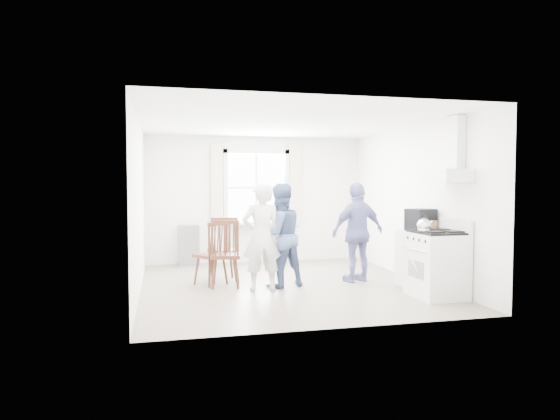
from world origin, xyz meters
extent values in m
cube|color=gray|center=(0.00, 0.00, -0.01)|extent=(4.62, 5.12, 0.02)
cube|color=white|center=(0.00, 2.52, 1.30)|extent=(4.62, 0.04, 2.64)
cube|color=white|center=(0.00, -2.52, 1.30)|extent=(4.62, 0.04, 2.64)
cube|color=white|center=(-2.27, 0.00, 1.30)|extent=(0.04, 5.12, 2.64)
cube|color=white|center=(2.27, 0.00, 1.30)|extent=(0.04, 5.12, 2.64)
cube|color=white|center=(0.00, 0.00, 2.61)|extent=(4.62, 5.12, 0.02)
cube|color=white|center=(0.00, 2.48, 1.55)|extent=(1.20, 0.02, 1.40)
cube|color=silver|center=(0.00, 2.46, 2.29)|extent=(1.38, 0.09, 0.09)
cube|color=silver|center=(0.00, 2.46, 0.81)|extent=(1.38, 0.09, 0.09)
cube|color=silver|center=(-0.65, 2.46, 1.55)|extent=(0.09, 0.09, 1.58)
cube|color=silver|center=(0.65, 2.46, 1.55)|extent=(0.09, 0.09, 1.58)
cube|color=silver|center=(0.00, 2.38, 0.82)|extent=(1.38, 0.24, 0.06)
cube|color=beige|center=(-0.82, 2.44, 1.60)|extent=(0.24, 0.05, 1.70)
cube|color=beige|center=(0.82, 2.44, 1.60)|extent=(0.24, 0.05, 1.70)
cube|color=silver|center=(2.02, -1.35, 1.74)|extent=(0.45, 0.76, 0.18)
cube|color=silver|center=(2.17, -1.35, 2.21)|extent=(0.14, 0.30, 0.76)
cube|color=slate|center=(-1.40, 2.33, 0.40)|extent=(0.40, 0.30, 0.80)
cube|color=silver|center=(1.91, -1.35, 0.46)|extent=(0.65, 0.76, 0.92)
cube|color=black|center=(1.91, -1.35, 0.94)|extent=(0.61, 0.72, 0.03)
cube|color=silver|center=(2.20, -1.35, 1.02)|extent=(0.06, 0.76, 0.20)
cylinder|color=silver|center=(1.56, -1.35, 0.70)|extent=(0.02, 0.61, 0.02)
sphere|color=silver|center=(1.65, -1.42, 1.05)|extent=(0.19, 0.19, 0.19)
cylinder|color=silver|center=(1.65, -1.42, 0.99)|extent=(0.17, 0.17, 0.04)
torus|color=black|center=(1.65, -1.42, 1.16)|extent=(0.12, 0.04, 0.12)
cube|color=silver|center=(1.98, -0.65, 0.45)|extent=(0.50, 0.55, 0.90)
cube|color=black|center=(2.00, -0.72, 0.99)|extent=(0.45, 0.42, 0.18)
cube|color=black|center=(2.00, -0.72, 1.16)|extent=(0.45, 0.42, 0.16)
cube|color=olive|center=(2.03, -0.84, 0.98)|extent=(0.28, 0.21, 0.17)
cube|color=#422015|center=(-0.93, 0.61, 0.49)|extent=(0.48, 0.46, 0.05)
cube|color=#422015|center=(-0.92, 0.42, 0.79)|extent=(0.44, 0.08, 0.59)
cylinder|color=#422015|center=(-0.93, 0.61, 0.24)|extent=(0.04, 0.04, 0.47)
cube|color=#422015|center=(-0.95, 0.07, 0.49)|extent=(0.52, 0.50, 0.05)
cube|color=#422015|center=(-0.98, -0.13, 0.79)|extent=(0.44, 0.13, 0.59)
cylinder|color=#422015|center=(-0.95, 0.07, 0.23)|extent=(0.04, 0.04, 0.47)
cube|color=#422015|center=(-1.16, 0.32, 0.47)|extent=(0.60, 0.60, 0.05)
cube|color=#422015|center=(-1.05, 0.16, 0.75)|extent=(0.38, 0.29, 0.56)
cylinder|color=#422015|center=(-1.16, 0.32, 0.22)|extent=(0.04, 0.04, 0.45)
imported|color=silver|center=(-0.45, -0.34, 0.82)|extent=(0.60, 0.60, 1.64)
imported|color=#455781|center=(-0.12, -0.13, 0.82)|extent=(0.99, 0.99, 1.63)
imported|color=navy|center=(1.24, -0.02, 0.82)|extent=(1.16, 1.16, 1.65)
imported|color=#327033|center=(0.48, 2.36, 1.03)|extent=(0.24, 0.24, 0.35)
camera|label=1|loc=(-1.92, -7.72, 1.62)|focal=32.00mm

